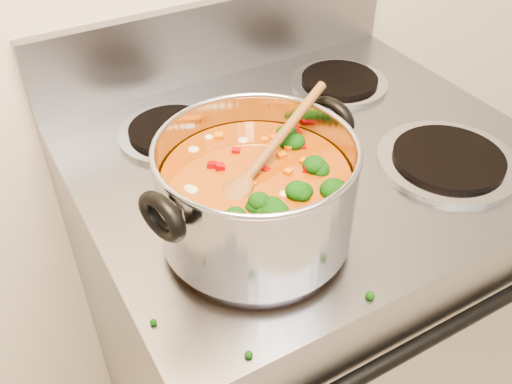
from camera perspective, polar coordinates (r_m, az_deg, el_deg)
electric_range at (r=1.34m, az=3.81°, el=-11.62°), size 0.80×0.72×1.08m
stockpot at (r=0.78m, az=-0.01°, el=-0.15°), size 0.34×0.27×0.16m
wooden_spoon at (r=0.76m, az=0.41°, el=3.00°), size 0.23×0.13×0.08m
cooktop_crumbs at (r=0.85m, az=1.90°, el=-3.75°), size 0.35×0.29×0.01m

